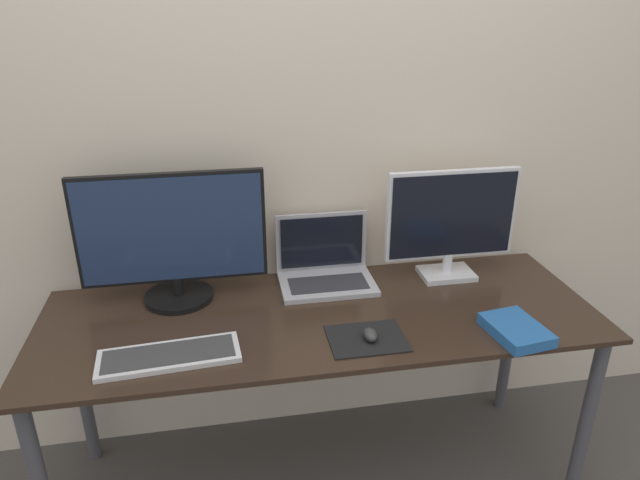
# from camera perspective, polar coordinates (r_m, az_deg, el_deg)

# --- Properties ---
(wall_back) EXTENTS (7.00, 0.05, 2.50)m
(wall_back) POSITION_cam_1_polar(r_m,az_deg,el_deg) (2.10, -1.87, 10.51)
(wall_back) COLOR beige
(wall_back) RESTS_ON ground_plane
(desk) EXTENTS (1.86, 0.66, 0.73)m
(desk) POSITION_cam_1_polar(r_m,az_deg,el_deg) (1.98, 0.08, -9.64)
(desk) COLOR #332319
(desk) RESTS_ON ground_plane
(monitor_left) EXTENTS (0.63, 0.24, 0.46)m
(monitor_left) POSITION_cam_1_polar(r_m,az_deg,el_deg) (1.98, -14.52, 0.13)
(monitor_left) COLOR black
(monitor_left) RESTS_ON desk
(monitor_right) EXTENTS (0.49, 0.14, 0.42)m
(monitor_right) POSITION_cam_1_polar(r_m,az_deg,el_deg) (2.14, 12.98, 1.81)
(monitor_right) COLOR silver
(monitor_right) RESTS_ON desk
(laptop) EXTENTS (0.35, 0.24, 0.24)m
(laptop) POSITION_cam_1_polar(r_m,az_deg,el_deg) (2.12, 0.49, -2.60)
(laptop) COLOR #ADADB2
(laptop) RESTS_ON desk
(keyboard) EXTENTS (0.42, 0.18, 0.02)m
(keyboard) POSITION_cam_1_polar(r_m,az_deg,el_deg) (1.77, -14.85, -11.14)
(keyboard) COLOR silver
(keyboard) RESTS_ON desk
(mousepad) EXTENTS (0.24, 0.19, 0.00)m
(mousepad) POSITION_cam_1_polar(r_m,az_deg,el_deg) (1.80, 4.69, -9.79)
(mousepad) COLOR black
(mousepad) RESTS_ON desk
(mouse) EXTENTS (0.04, 0.07, 0.03)m
(mouse) POSITION_cam_1_polar(r_m,az_deg,el_deg) (1.79, 5.06, -9.42)
(mouse) COLOR #333333
(mouse) RESTS_ON mousepad
(book) EXTENTS (0.18, 0.23, 0.04)m
(book) POSITION_cam_1_polar(r_m,az_deg,el_deg) (1.91, 19.01, -8.50)
(book) COLOR #235B9E
(book) RESTS_ON desk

